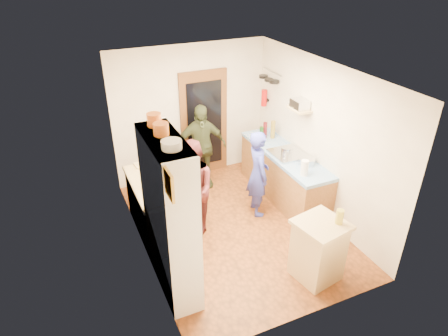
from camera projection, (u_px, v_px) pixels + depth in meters
floor at (235, 227)px, 6.62m from camera, size 3.00×4.00×0.02m
ceiling at (238, 71)px, 5.35m from camera, size 3.00×4.00×0.02m
wall_back at (191, 113)px, 7.59m from camera, size 3.00×0.02×2.60m
wall_front at (316, 234)px, 4.38m from camera, size 3.00×0.02×2.60m
wall_left at (137, 178)px, 5.45m from camera, size 0.02×4.00×2.60m
wall_right at (320, 140)px, 6.52m from camera, size 0.02×4.00×2.60m
door_frame at (204, 124)px, 7.77m from camera, size 0.95×0.06×2.10m
door_glass at (205, 124)px, 7.74m from camera, size 0.70×0.02×1.70m
hutch_body at (170, 218)px, 4.98m from camera, size 0.40×1.20×2.20m
hutch_top_shelf at (164, 139)px, 4.45m from camera, size 0.40×1.14×0.04m
plate_stack at (172, 145)px, 4.18m from camera, size 0.22×0.22×0.09m
orange_pot_a at (161, 129)px, 4.48m from camera, size 0.18×0.18×0.14m
orange_pot_b at (154, 120)px, 4.71m from camera, size 0.17×0.17×0.15m
left_counter_base at (155, 208)px, 6.34m from camera, size 0.60×1.40×0.85m
left_counter_top at (153, 184)px, 6.12m from camera, size 0.64×1.44×0.05m
toaster at (163, 190)px, 5.77m from camera, size 0.26×0.20×0.17m
kettle at (151, 183)px, 5.96m from camera, size 0.17×0.17×0.17m
orange_bowl at (154, 173)px, 6.28m from camera, size 0.19×0.19×0.08m
chopping_board at (144, 164)px, 6.61m from camera, size 0.32×0.24×0.02m
right_counter_base at (283, 176)px, 7.24m from camera, size 0.60×2.20×0.84m
right_counter_top at (285, 154)px, 7.02m from camera, size 0.62×2.22×0.06m
hob at (288, 154)px, 6.93m from camera, size 0.55×0.58×0.04m
pot_on_hob at (287, 151)px, 6.85m from camera, size 0.19×0.19×0.12m
bottle_a at (261, 134)px, 7.37m from camera, size 0.08×0.08×0.28m
bottle_b at (265, 130)px, 7.49m from camera, size 0.09×0.09×0.31m
bottle_c at (273, 130)px, 7.47m from camera, size 0.09×0.09×0.34m
paper_towel at (305, 168)px, 6.26m from camera, size 0.15×0.15×0.26m
mixing_bowl at (307, 161)px, 6.62m from camera, size 0.32×0.32×0.11m
island_base at (318, 252)px, 5.43m from camera, size 0.64×0.64×0.86m
island_top at (322, 225)px, 5.21m from camera, size 0.72×0.72×0.05m
cutting_board at (316, 223)px, 5.22m from camera, size 0.40×0.34×0.02m
oil_jar at (340, 217)px, 5.16m from camera, size 0.12×0.12×0.20m
pan_rail at (273, 72)px, 7.36m from camera, size 0.02×0.65×0.02m
pan_hang_a at (274, 82)px, 7.26m from camera, size 0.18×0.18×0.05m
pan_hang_b at (269, 80)px, 7.43m from camera, size 0.16×0.16×0.05m
pan_hang_c at (263, 76)px, 7.59m from camera, size 0.17×0.17×0.05m
wall_shelf at (299, 109)px, 6.64m from camera, size 0.26×0.42×0.03m
radio at (300, 104)px, 6.60m from camera, size 0.23×0.31×0.15m
ext_bracket at (267, 100)px, 7.79m from camera, size 0.06×0.10×0.04m
fire_extinguisher at (264, 98)px, 7.75m from camera, size 0.11×0.11×0.32m
picture_frame at (169, 185)px, 3.85m from camera, size 0.03×0.25×0.30m
person_hob at (260, 174)px, 6.63m from camera, size 0.45×0.61×1.52m
person_left at (193, 187)px, 6.19m from camera, size 0.65×0.81×1.59m
person_back at (201, 147)px, 7.40m from camera, size 1.02×0.57×1.64m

